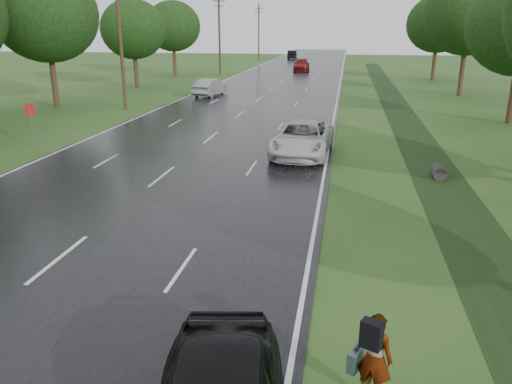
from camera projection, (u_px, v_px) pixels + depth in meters
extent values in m
plane|color=#274C1B|center=(59.00, 260.00, 13.64)|extent=(220.00, 220.00, 0.00)
cube|color=black|center=(279.00, 84.00, 55.68)|extent=(14.00, 180.00, 0.04)
cube|color=silver|center=(340.00, 85.00, 54.54)|extent=(0.12, 180.00, 0.01)
cube|color=silver|center=(220.00, 82.00, 56.80)|extent=(0.12, 180.00, 0.01)
cube|color=silver|center=(279.00, 84.00, 55.67)|extent=(0.12, 180.00, 0.01)
cube|color=black|center=(411.00, 131.00, 30.40)|extent=(2.20, 120.00, 0.01)
cylinder|color=#2D2D2D|center=(438.00, 172.00, 20.98)|extent=(0.56, 1.00, 0.56)
cylinder|color=slate|center=(32.00, 127.00, 25.92)|extent=(0.06, 0.06, 2.20)
cube|color=red|center=(30.00, 110.00, 25.64)|extent=(0.50, 0.04, 0.60)
cylinder|color=#3A2717|center=(121.00, 42.00, 36.96)|extent=(0.26, 0.26, 10.00)
cylinder|color=#3A2717|center=(219.00, 35.00, 64.99)|extent=(0.26, 0.26, 10.00)
cube|color=#3A2717|center=(219.00, 1.00, 63.67)|extent=(1.60, 0.12, 0.12)
cube|color=#3A2717|center=(219.00, 6.00, 63.85)|extent=(1.20, 0.10, 0.10)
cylinder|color=#3A2717|center=(259.00, 33.00, 93.02)|extent=(0.26, 0.26, 10.00)
cube|color=#3A2717|center=(259.00, 9.00, 91.70)|extent=(1.60, 0.12, 0.12)
cube|color=#3A2717|center=(259.00, 12.00, 91.88)|extent=(1.20, 0.10, 0.10)
cylinder|color=#3A2717|center=(462.00, 73.00, 45.51)|extent=(0.44, 0.44, 4.16)
ellipsoid|color=black|center=(469.00, 14.00, 43.91)|extent=(8.00, 8.00, 7.20)
cylinder|color=#3A2717|center=(434.00, 65.00, 58.72)|extent=(0.44, 0.44, 3.68)
ellipsoid|color=black|center=(438.00, 24.00, 57.29)|extent=(7.20, 7.20, 6.48)
cylinder|color=#3A2717|center=(54.00, 82.00, 38.87)|extent=(0.44, 0.44, 4.00)
ellipsoid|color=black|center=(46.00, 15.00, 37.32)|extent=(7.80, 7.80, 7.02)
cylinder|color=#3A2717|center=(136.00, 71.00, 51.92)|extent=(0.44, 0.44, 3.36)
ellipsoid|color=black|center=(133.00, 29.00, 50.61)|extent=(6.60, 6.60, 5.94)
cylinder|color=#3A2717|center=(175.00, 62.00, 65.08)|extent=(0.44, 0.44, 3.52)
ellipsoid|color=black|center=(173.00, 26.00, 63.69)|extent=(7.00, 7.00, 6.30)
imported|color=#A5998C|center=(375.00, 358.00, 8.27)|extent=(0.72, 0.62, 1.68)
cube|color=black|center=(372.00, 334.00, 7.89)|extent=(0.39, 0.32, 0.47)
cube|color=#324749|center=(356.00, 359.00, 8.60)|extent=(0.34, 0.49, 0.38)
cube|color=black|center=(357.00, 348.00, 8.53)|extent=(0.11, 0.16, 0.03)
imported|color=silver|center=(302.00, 139.00, 24.47)|extent=(2.97, 5.92, 1.61)
imported|color=gray|center=(210.00, 87.00, 45.63)|extent=(2.35, 4.86, 1.53)
imported|color=maroon|center=(302.00, 65.00, 71.19)|extent=(2.68, 5.76, 1.63)
imported|color=black|center=(292.00, 54.00, 99.00)|extent=(1.95, 4.97, 1.61)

